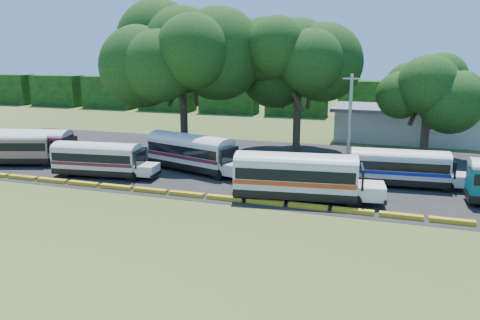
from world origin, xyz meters
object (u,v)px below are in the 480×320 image
(bus_cream_west, at_px, (99,158))
(tree_west, at_px, (182,50))
(bus_white_red, at_px, (299,174))
(bus_beige, at_px, (13,146))
(bus_red, at_px, (31,144))

(bus_cream_west, distance_m, tree_west, 15.20)
(bus_white_red, bearing_deg, bus_beige, 167.84)
(bus_cream_west, height_order, tree_west, tree_west)
(bus_red, xyz_separation_m, bus_cream_west, (9.16, -2.26, -0.20))
(bus_red, bearing_deg, tree_west, 28.93)
(bus_beige, height_order, bus_cream_west, bus_beige)
(bus_red, relative_size, tree_west, 0.68)
(bus_cream_west, bearing_deg, bus_white_red, -10.71)
(tree_west, bearing_deg, bus_cream_west, -100.54)
(bus_beige, bearing_deg, bus_red, 27.59)
(bus_cream_west, relative_size, bus_white_red, 0.86)
(bus_beige, relative_size, bus_red, 0.95)
(bus_red, relative_size, bus_cream_west, 1.11)
(bus_beige, distance_m, tree_west, 18.76)
(bus_beige, xyz_separation_m, tree_west, (12.47, 10.95, 8.76))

